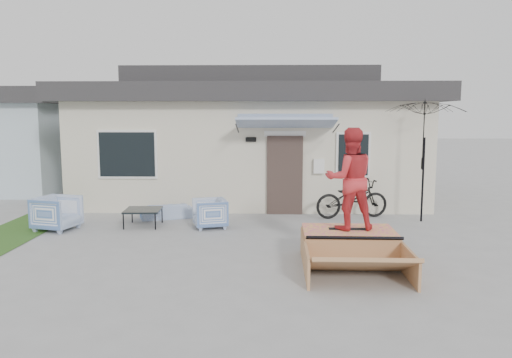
{
  "coord_description": "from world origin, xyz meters",
  "views": [
    {
      "loc": [
        0.56,
        -8.72,
        2.69
      ],
      "look_at": [
        0.3,
        1.8,
        1.3
      ],
      "focal_mm": 35.04,
      "sensor_mm": 36.0,
      "label": 1
    }
  ],
  "objects_px": {
    "loveseat": "(166,208)",
    "bicycle": "(352,194)",
    "patio_umbrella": "(424,152)",
    "skate_ramp": "(349,245)",
    "armchair_right": "(210,212)",
    "armchair_left": "(57,211)",
    "skater": "(350,177)",
    "coffee_table": "(143,218)",
    "skateboard": "(349,229)"
  },
  "relations": [
    {
      "from": "patio_umbrella",
      "to": "skate_ramp",
      "type": "relative_size",
      "value": 1.05
    },
    {
      "from": "skate_ramp",
      "to": "armchair_right",
      "type": "bearing_deg",
      "value": 139.32
    },
    {
      "from": "armchair_left",
      "to": "bicycle",
      "type": "xyz_separation_m",
      "value": [
        7.04,
        1.54,
        0.17
      ]
    },
    {
      "from": "armchair_right",
      "to": "coffee_table",
      "type": "height_order",
      "value": "armchair_right"
    },
    {
      "from": "skate_ramp",
      "to": "coffee_table",
      "type": "bearing_deg",
      "value": 150.11
    },
    {
      "from": "loveseat",
      "to": "skater",
      "type": "height_order",
      "value": "skater"
    },
    {
      "from": "armchair_right",
      "to": "skateboard",
      "type": "height_order",
      "value": "armchair_right"
    },
    {
      "from": "skateboard",
      "to": "bicycle",
      "type": "bearing_deg",
      "value": 81.84
    },
    {
      "from": "armchair_right",
      "to": "bicycle",
      "type": "bearing_deg",
      "value": 92.6
    },
    {
      "from": "bicycle",
      "to": "skateboard",
      "type": "relative_size",
      "value": 2.64
    },
    {
      "from": "coffee_table",
      "to": "loveseat",
      "type": "bearing_deg",
      "value": 68.12
    },
    {
      "from": "armchair_left",
      "to": "skate_ramp",
      "type": "relative_size",
      "value": 0.39
    },
    {
      "from": "armchair_right",
      "to": "skateboard",
      "type": "relative_size",
      "value": 1.05
    },
    {
      "from": "loveseat",
      "to": "bicycle",
      "type": "xyz_separation_m",
      "value": [
        4.78,
        0.16,
        0.36
      ]
    },
    {
      "from": "patio_umbrella",
      "to": "skater",
      "type": "relative_size",
      "value": 1.26
    },
    {
      "from": "bicycle",
      "to": "skateboard",
      "type": "height_order",
      "value": "bicycle"
    },
    {
      "from": "loveseat",
      "to": "skateboard",
      "type": "relative_size",
      "value": 1.81
    },
    {
      "from": "skate_ramp",
      "to": "skater",
      "type": "height_order",
      "value": "skater"
    },
    {
      "from": "bicycle",
      "to": "skater",
      "type": "height_order",
      "value": "skater"
    },
    {
      "from": "skate_ramp",
      "to": "skateboard",
      "type": "bearing_deg",
      "value": 90.0
    },
    {
      "from": "loveseat",
      "to": "armchair_right",
      "type": "relative_size",
      "value": 1.72
    },
    {
      "from": "skateboard",
      "to": "skater",
      "type": "relative_size",
      "value": 0.39
    },
    {
      "from": "armchair_right",
      "to": "skate_ramp",
      "type": "height_order",
      "value": "armchair_right"
    },
    {
      "from": "coffee_table",
      "to": "skater",
      "type": "xyz_separation_m",
      "value": [
        4.48,
        -2.62,
        1.33
      ]
    },
    {
      "from": "bicycle",
      "to": "patio_umbrella",
      "type": "xyz_separation_m",
      "value": [
        1.68,
        -0.38,
        1.14
      ]
    },
    {
      "from": "bicycle",
      "to": "patio_umbrella",
      "type": "distance_m",
      "value": 2.06
    },
    {
      "from": "patio_umbrella",
      "to": "skateboard",
      "type": "xyz_separation_m",
      "value": [
        -2.35,
        -3.32,
        -1.17
      ]
    },
    {
      "from": "patio_umbrella",
      "to": "skate_ramp",
      "type": "xyz_separation_m",
      "value": [
        -2.35,
        -3.38,
        -1.47
      ]
    },
    {
      "from": "loveseat",
      "to": "armchair_right",
      "type": "height_order",
      "value": "armchair_right"
    },
    {
      "from": "coffee_table",
      "to": "skate_ramp",
      "type": "distance_m",
      "value": 5.22
    },
    {
      "from": "armchair_left",
      "to": "skater",
      "type": "distance_m",
      "value": 6.81
    },
    {
      "from": "bicycle",
      "to": "armchair_left",
      "type": "bearing_deg",
      "value": 90.05
    },
    {
      "from": "armchair_right",
      "to": "bicycle",
      "type": "distance_m",
      "value": 3.74
    },
    {
      "from": "loveseat",
      "to": "armchair_right",
      "type": "distance_m",
      "value": 1.64
    },
    {
      "from": "armchair_left",
      "to": "loveseat",
      "type": "bearing_deg",
      "value": -43.57
    },
    {
      "from": "bicycle",
      "to": "skateboard",
      "type": "xyz_separation_m",
      "value": [
        -0.67,
        -3.7,
        -0.03
      ]
    },
    {
      "from": "bicycle",
      "to": "skater",
      "type": "distance_m",
      "value": 3.87
    },
    {
      "from": "skateboard",
      "to": "skater",
      "type": "bearing_deg",
      "value": 92.17
    },
    {
      "from": "coffee_table",
      "to": "skater",
      "type": "bearing_deg",
      "value": -30.34
    },
    {
      "from": "armchair_left",
      "to": "skate_ramp",
      "type": "distance_m",
      "value": 6.74
    },
    {
      "from": "loveseat",
      "to": "bicycle",
      "type": "distance_m",
      "value": 4.8
    },
    {
      "from": "armchair_right",
      "to": "patio_umbrella",
      "type": "bearing_deg",
      "value": 82.74
    },
    {
      "from": "armchair_right",
      "to": "skate_ramp",
      "type": "bearing_deg",
      "value": 32.04
    },
    {
      "from": "skateboard",
      "to": "skate_ramp",
      "type": "bearing_deg",
      "value": -88.82
    },
    {
      "from": "loveseat",
      "to": "skate_ramp",
      "type": "relative_size",
      "value": 0.59
    },
    {
      "from": "armchair_right",
      "to": "skateboard",
      "type": "xyz_separation_m",
      "value": [
        2.86,
        -2.49,
        0.2
      ]
    },
    {
      "from": "coffee_table",
      "to": "skateboard",
      "type": "xyz_separation_m",
      "value": [
        4.48,
        -2.62,
        0.37
      ]
    },
    {
      "from": "skate_ramp",
      "to": "skateboard",
      "type": "relative_size",
      "value": 3.07
    },
    {
      "from": "armchair_right",
      "to": "armchair_left",
      "type": "bearing_deg",
      "value": -100.97
    },
    {
      "from": "skateboard",
      "to": "coffee_table",
      "type": "bearing_deg",
      "value": 151.83
    }
  ]
}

